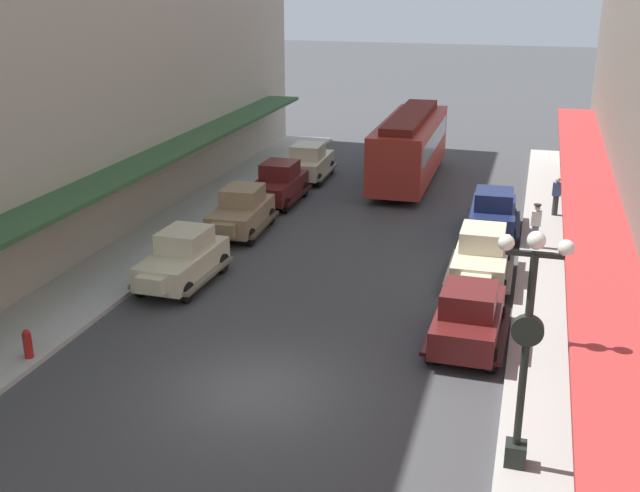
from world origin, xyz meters
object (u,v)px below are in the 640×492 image
object	(u,v)px
parked_car_2	(493,211)
streetcar	(410,145)
parked_car_3	(309,161)
parked_car_6	(183,257)
parked_car_5	(469,315)
parked_car_4	(481,255)
pedestrian_1	(556,196)
parked_car_0	(241,210)
fire_hydrant	(28,344)
pedestrian_2	(536,225)
pedestrian_0	(589,292)
parked_car_1	(278,183)
lamp_post_with_clock	(526,342)

from	to	relation	value
parked_car_2	streetcar	distance (m)	8.46
parked_car_2	parked_car_3	size ratio (longest dim) A/B	1.00
parked_car_6	parked_car_5	bearing A→B (deg)	-12.13
parked_car_4	pedestrian_1	distance (m)	8.48
parked_car_0	parked_car_4	bearing A→B (deg)	-15.70
fire_hydrant	pedestrian_1	xyz separation A→B (m)	(13.61, 17.25, 0.43)
parked_car_5	pedestrian_2	world-z (taller)	parked_car_5
parked_car_4	pedestrian_0	size ratio (longest dim) A/B	2.55
parked_car_5	pedestrian_0	world-z (taller)	parked_car_5
parked_car_6	streetcar	xyz separation A→B (m)	(5.03, 15.24, 0.96)
parked_car_4	fire_hydrant	bearing A→B (deg)	-140.67
streetcar	pedestrian_1	world-z (taller)	streetcar
parked_car_0	parked_car_3	bearing A→B (deg)	88.73
parked_car_1	parked_car_6	world-z (taller)	same
parked_car_5	pedestrian_0	xyz separation A→B (m)	(3.26, 2.41, 0.07)
fire_hydrant	parked_car_0	bearing A→B (deg)	82.75
parked_car_4	streetcar	world-z (taller)	streetcar
pedestrian_2	parked_car_0	bearing A→B (deg)	-175.14
streetcar	lamp_post_with_clock	world-z (taller)	lamp_post_with_clock
pedestrian_2	parked_car_1	bearing A→B (deg)	162.90
parked_car_6	lamp_post_with_clock	size ratio (longest dim) A/B	0.83
parked_car_6	streetcar	distance (m)	16.07
pedestrian_0	streetcar	bearing A→B (deg)	117.80
parked_car_0	pedestrian_0	xyz separation A→B (m)	(12.97, -5.24, 0.07)
parked_car_4	parked_car_5	size ratio (longest dim) A/B	1.00
parked_car_0	streetcar	size ratio (longest dim) A/B	0.45
fire_hydrant	pedestrian_2	distance (m)	18.16
parked_car_3	parked_car_5	bearing A→B (deg)	-60.05
parked_car_1	parked_car_4	distance (m)	11.95
parked_car_0	parked_car_5	size ratio (longest dim) A/B	1.01
parked_car_1	pedestrian_2	bearing A→B (deg)	-17.10
parked_car_3	fire_hydrant	xyz separation A→B (m)	(-1.70, -20.71, -0.38)
pedestrian_1	parked_car_4	bearing A→B (deg)	-106.85
parked_car_5	pedestrian_1	xyz separation A→B (m)	(2.40, 13.06, 0.05)
fire_hydrant	pedestrian_2	size ratio (longest dim) A/B	0.49
lamp_post_with_clock	pedestrian_2	world-z (taller)	lamp_post_with_clock
pedestrian_0	pedestrian_1	world-z (taller)	pedestrian_0
parked_car_3	streetcar	distance (m)	5.07
parked_car_1	parked_car_2	size ratio (longest dim) A/B	0.99
parked_car_3	parked_car_5	world-z (taller)	same
streetcar	pedestrian_1	distance (m)	8.23
pedestrian_0	parked_car_0	bearing A→B (deg)	157.99
parked_car_4	streetcar	bearing A→B (deg)	110.14
streetcar	pedestrian_1	size ratio (longest dim) A/B	5.87
fire_hydrant	parked_car_5	bearing A→B (deg)	20.51
parked_car_5	streetcar	bearing A→B (deg)	104.87
parked_car_5	lamp_post_with_clock	world-z (taller)	lamp_post_with_clock
pedestrian_1	parked_car_0	bearing A→B (deg)	-155.95
pedestrian_0	pedestrian_2	distance (m)	6.41
lamp_post_with_clock	fire_hydrant	bearing A→B (deg)	173.89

